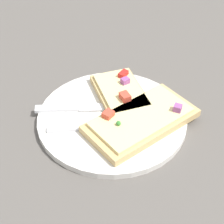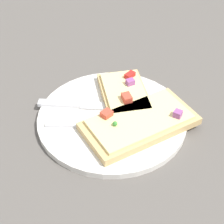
{
  "view_description": "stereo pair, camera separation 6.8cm",
  "coord_description": "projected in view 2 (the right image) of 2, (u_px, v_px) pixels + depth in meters",
  "views": [
    {
      "loc": [
        -0.37,
        -0.35,
        0.48
      ],
      "look_at": [
        0.0,
        0.0,
        0.02
      ],
      "focal_mm": 60.0,
      "sensor_mm": 36.0,
      "label": 1
    },
    {
      "loc": [
        -0.32,
        -0.4,
        0.48
      ],
      "look_at": [
        0.0,
        0.0,
        0.02
      ],
      "focal_mm": 60.0,
      "sensor_mm": 36.0,
      "label": 2
    }
  ],
  "objects": [
    {
      "name": "fork",
      "position": [
        108.0,
        125.0,
        0.67
      ],
      "size": [
        0.17,
        0.15,
        0.01
      ],
      "rotation": [
        0.0,
        0.0,
        5.58
      ],
      "color": "silver",
      "rests_on": "plate"
    },
    {
      "name": "pizza_slice_main",
      "position": [
        140.0,
        122.0,
        0.66
      ],
      "size": [
        0.21,
        0.13,
        0.03
      ],
      "rotation": [
        0.0,
        0.0,
        2.99
      ],
      "color": "tan",
      "rests_on": "plate"
    },
    {
      "name": "plate",
      "position": [
        112.0,
        118.0,
        0.7
      ],
      "size": [
        0.28,
        0.28,
        0.01
      ],
      "color": "silver",
      "rests_on": "ground"
    },
    {
      "name": "crumb_scatter",
      "position": [
        128.0,
        125.0,
        0.67
      ],
      "size": [
        0.05,
        0.02,
        0.01
      ],
      "color": "tan",
      "rests_on": "plate"
    },
    {
      "name": "ground_plane",
      "position": [
        112.0,
        121.0,
        0.7
      ],
      "size": [
        4.0,
        4.0,
        0.0
      ],
      "primitive_type": "plane",
      "color": "#56514C"
    },
    {
      "name": "knife",
      "position": [
        86.0,
        105.0,
        0.71
      ],
      "size": [
        0.17,
        0.16,
        0.01
      ],
      "rotation": [
        0.0,
        0.0,
        5.52
      ],
      "color": "silver",
      "rests_on": "plate"
    },
    {
      "name": "pizza_slice_corner",
      "position": [
        125.0,
        94.0,
        0.72
      ],
      "size": [
        0.14,
        0.16,
        0.03
      ],
      "rotation": [
        0.0,
        0.0,
        1.09
      ],
      "color": "tan",
      "rests_on": "plate"
    }
  ]
}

